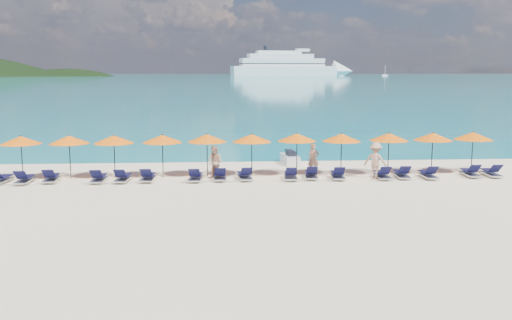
{
  "coord_description": "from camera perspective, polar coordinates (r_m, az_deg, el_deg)",
  "views": [
    {
      "loc": [
        -1.89,
        -24.43,
        5.52
      ],
      "look_at": [
        0.0,
        3.0,
        1.2
      ],
      "focal_mm": 40.0,
      "sensor_mm": 36.0,
      "label": 1
    }
  ],
  "objects": [
    {
      "name": "lounger_5",
      "position": [
        29.22,
        -10.77,
        -1.65
      ],
      "size": [
        0.68,
        1.72,
        0.66
      ],
      "rotation": [
        0.0,
        0.0,
        -0.04
      ],
      "color": "silver",
      "rests_on": "ground"
    },
    {
      "name": "lounger_4",
      "position": [
        29.34,
        -13.18,
        -1.69
      ],
      "size": [
        0.75,
        1.74,
        0.66
      ],
      "rotation": [
        0.0,
        0.0,
        -0.08
      ],
      "color": "silver",
      "rests_on": "ground"
    },
    {
      "name": "lounger_0",
      "position": [
        30.89,
        -24.15,
        -1.71
      ],
      "size": [
        0.79,
        1.75,
        0.66
      ],
      "rotation": [
        0.0,
        0.0,
        -0.1
      ],
      "color": "silver",
      "rests_on": "ground"
    },
    {
      "name": "umbrella_0",
      "position": [
        31.42,
        -22.47,
        1.85
      ],
      "size": [
        2.1,
        2.1,
        2.28
      ],
      "color": "black",
      "rests_on": "ground"
    },
    {
      "name": "sea",
      "position": [
        684.45,
        -3.83,
        8.44
      ],
      "size": [
        1600.0,
        1300.0,
        0.01
      ],
      "primitive_type": "cube",
      "color": "#1FA9B2",
      "rests_on": "ground"
    },
    {
      "name": "umbrella_6",
      "position": [
        30.31,
        4.12,
        2.27
      ],
      "size": [
        2.1,
        2.1,
        2.28
      ],
      "color": "black",
      "rests_on": "ground"
    },
    {
      "name": "headland_small",
      "position": [
        604.26,
        -18.19,
        4.64
      ],
      "size": [
        162.0,
        126.0,
        85.5
      ],
      "color": "black",
      "rests_on": "ground"
    },
    {
      "name": "umbrella_8",
      "position": [
        31.3,
        13.16,
        2.27
      ],
      "size": [
        2.1,
        2.1,
        2.28
      ],
      "color": "black",
      "rests_on": "ground"
    },
    {
      "name": "umbrella_3",
      "position": [
        30.02,
        -9.36,
        2.11
      ],
      "size": [
        2.1,
        2.1,
        2.28
      ],
      "color": "black",
      "rests_on": "ground"
    },
    {
      "name": "lounger_14",
      "position": [
        30.79,
        16.84,
        -1.34
      ],
      "size": [
        0.68,
        1.72,
        0.66
      ],
      "rotation": [
        0.0,
        0.0,
        -0.03
      ],
      "color": "silver",
      "rests_on": "ground"
    },
    {
      "name": "sailboat_far",
      "position": [
        609.03,
        12.77,
        8.3
      ],
      "size": [
        6.12,
        2.04,
        11.21
      ],
      "color": "silver",
      "rests_on": "ground"
    },
    {
      "name": "umbrella_7",
      "position": [
        30.51,
        8.55,
        2.24
      ],
      "size": [
        2.1,
        2.1,
        2.28
      ],
      "color": "black",
      "rests_on": "ground"
    },
    {
      "name": "beachgoer_c",
      "position": [
        30.06,
        11.85,
        -0.04
      ],
      "size": [
        1.32,
        1.09,
        1.87
      ],
      "primitive_type": "imported",
      "rotation": [
        0.0,
        0.0,
        2.62
      ],
      "color": "tan",
      "rests_on": "ground"
    },
    {
      "name": "umbrella_1",
      "position": [
        30.77,
        -18.19,
        1.95
      ],
      "size": [
        2.1,
        2.1,
        2.28
      ],
      "color": "black",
      "rests_on": "ground"
    },
    {
      "name": "sailboat_near",
      "position": [
        598.0,
        8.53,
        8.4
      ],
      "size": [
        5.35,
        1.78,
        9.8
      ],
      "color": "silver",
      "rests_on": "ground"
    },
    {
      "name": "umbrella_4",
      "position": [
        30.0,
        -4.93,
        2.19
      ],
      "size": [
        2.1,
        2.1,
        2.28
      ],
      "color": "black",
      "rests_on": "ground"
    },
    {
      "name": "lounger_15",
      "position": [
        32.0,
        20.64,
        -1.15
      ],
      "size": [
        0.74,
        1.74,
        0.66
      ],
      "rotation": [
        0.0,
        0.0,
        -0.07
      ],
      "color": "silver",
      "rests_on": "ground"
    },
    {
      "name": "lounger_2",
      "position": [
        30.28,
        -19.81,
        -1.66
      ],
      "size": [
        0.74,
        1.74,
        0.66
      ],
      "rotation": [
        0.0,
        0.0,
        0.07
      ],
      "color": "silver",
      "rests_on": "ground"
    },
    {
      "name": "lounger_11",
      "position": [
        29.57,
        8.17,
        -1.46
      ],
      "size": [
        0.75,
        1.74,
        0.66
      ],
      "rotation": [
        0.0,
        0.0,
        -0.08
      ],
      "color": "silver",
      "rests_on": "ground"
    },
    {
      "name": "lounger_16",
      "position": [
        32.44,
        22.44,
        -1.13
      ],
      "size": [
        0.68,
        1.72,
        0.66
      ],
      "rotation": [
        0.0,
        0.0,
        -0.03
      ],
      "color": "silver",
      "rests_on": "ground"
    },
    {
      "name": "umbrella_10",
      "position": [
        33.1,
        20.89,
        2.27
      ],
      "size": [
        2.1,
        2.1,
        2.28
      ],
      "color": "black",
      "rests_on": "ground"
    },
    {
      "name": "umbrella_2",
      "position": [
        30.26,
        -14.04,
        2.02
      ],
      "size": [
        2.1,
        2.1,
        2.28
      ],
      "color": "black",
      "rests_on": "ground"
    },
    {
      "name": "lounger_1",
      "position": [
        30.39,
        -22.17,
        -1.75
      ],
      "size": [
        0.65,
        1.71,
        0.66
      ],
      "rotation": [
        0.0,
        0.0,
        0.02
      ],
      "color": "silver",
      "rests_on": "ground"
    },
    {
      "name": "beachgoer_a",
      "position": [
        30.59,
        5.76,
        0.07
      ],
      "size": [
        0.61,
        0.4,
        1.66
      ],
      "primitive_type": "imported",
      "rotation": [
        0.0,
        0.0,
        0.0
      ],
      "color": "tan",
      "rests_on": "ground"
    },
    {
      "name": "cruise_ship",
      "position": [
        621.88,
        3.91,
        9.3
      ],
      "size": [
        137.59,
        44.69,
        37.83
      ],
      "rotation": [
        0.0,
        0.0,
        0.17
      ],
      "color": "silver",
      "rests_on": "ground"
    },
    {
      "name": "lounger_3",
      "position": [
        29.5,
        -15.46,
        -1.72
      ],
      "size": [
        0.63,
        1.7,
        0.66
      ],
      "rotation": [
        0.0,
        0.0,
        -0.0
      ],
      "color": "silver",
      "rests_on": "ground"
    },
    {
      "name": "umbrella_5",
      "position": [
        29.92,
        -0.43,
        2.21
      ],
      "size": [
        2.1,
        2.1,
        2.28
      ],
      "color": "black",
      "rests_on": "ground"
    },
    {
      "name": "lounger_7",
      "position": [
        29.05,
        -3.65,
        -1.57
      ],
      "size": [
        0.68,
        1.72,
        0.66
      ],
      "rotation": [
        0.0,
        0.0,
        0.04
      ],
      "color": "silver",
      "rests_on": "ground"
    },
    {
      "name": "lounger_9",
      "position": [
        29.18,
        3.48,
        -1.52
      ],
      "size": [
        0.74,
        1.74,
        0.66
      ],
      "rotation": [
        0.0,
        0.0,
        -0.07
      ],
      "color": "silver",
      "rests_on": "ground"
    },
    {
      "name": "jetski",
      "position": [
        34.18,
        3.41,
        0.17
      ],
      "size": [
        1.01,
        2.26,
        0.78
      ],
      "rotation": [
        0.0,
        0.0,
        0.09
      ],
      "color": "silver",
      "rests_on": "ground"
    },
    {
      "name": "lounger_8",
      "position": [
        29.1,
        -1.13,
        -1.54
      ],
      "size": [
        0.79,
        1.76,
        0.66
      ],
      "rotation": [
        0.0,
        0.0,
        0.1
      ],
      "color": "silver",
      "rests_on": "ground"
    },
    {
      "name": "lounger_12",
      "position": [
        30.06,
        12.52,
        -1.41
      ],
      "size": [
        0.66,
        1.72,
        0.66
      ],
      "rotation": [
        0.0,
        0.0,
        -0.03
      ],
      "color": "silver",
      "rests_on": "ground"
    },
    {
      "name": "lounger_10",
      "position": [
        29.51,
        5.55,
        -1.43
      ],
      "size": [
        0.79,
        1.75,
        0.66
      ],
      "rotation": [
        0.0,
        0.0,
        -0.1
      ],
      "color": "silver",
      "rests_on": "ground"
    },
    {
      "name": "ground",
      "position": [
        25.11,
        0.47,
        -3.77
      ],
      "size": [
        1400.0,
        1400.0,
        0.0
      ],
      "primitive_type": "plane",
      "color": "beige"
    },
    {
      "name": "beachgoer_b",
      "position": [
        29.31,
        -4.12,
        -0.25
      ],
      "size": [
        0.96,
        0.86,
        1.72
      ],
      "primitive_type": "imported",
      "rotation": [
        0.0,
        0.0,
        -0.59
      ],
      "color": "tan",
      "rests_on": "ground"
    },
    {
      "name": "lounger_13",
      "position": [
        30.5,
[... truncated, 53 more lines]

